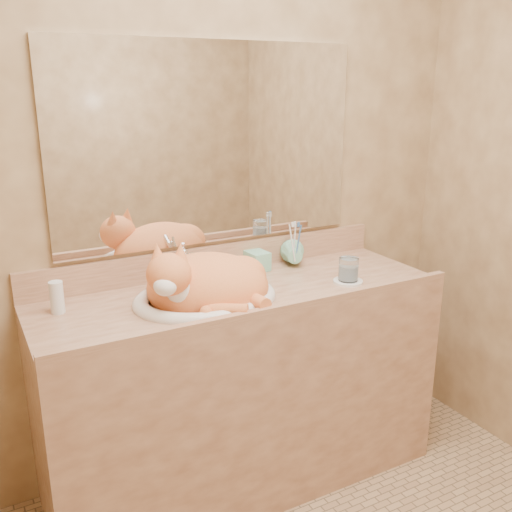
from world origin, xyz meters
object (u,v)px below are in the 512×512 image
sink_basin (205,279)px  soap_dispenser (264,252)px  toothbrush_cup (295,258)px  water_glass (349,269)px  vanity_counter (242,388)px  cat (203,281)px

sink_basin → soap_dispenser: bearing=28.3°
soap_dispenser → toothbrush_cup: 0.15m
soap_dispenser → water_glass: 0.37m
water_glass → toothbrush_cup: bearing=110.7°
vanity_counter → toothbrush_cup: (0.33, 0.14, 0.48)m
toothbrush_cup → soap_dispenser: bearing=172.7°
vanity_counter → sink_basin: bearing=-172.9°
sink_basin → cat: 0.02m
sink_basin → soap_dispenser: size_ratio=2.93×
toothbrush_cup → water_glass: water_glass is taller
sink_basin → water_glass: sink_basin is taller
cat → toothbrush_cup: cat is taller
water_glass → cat: bearing=171.9°
vanity_counter → water_glass: water_glass is taller
cat → water_glass: bearing=16.5°
soap_dispenser → water_glass: soap_dispenser is taller
vanity_counter → soap_dispenser: soap_dispenser is taller
cat → soap_dispenser: 0.40m
sink_basin → cat: cat is taller
vanity_counter → water_glass: bearing=-15.4°
soap_dispenser → toothbrush_cup: soap_dispenser is taller
sink_basin → cat: size_ratio=1.16×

